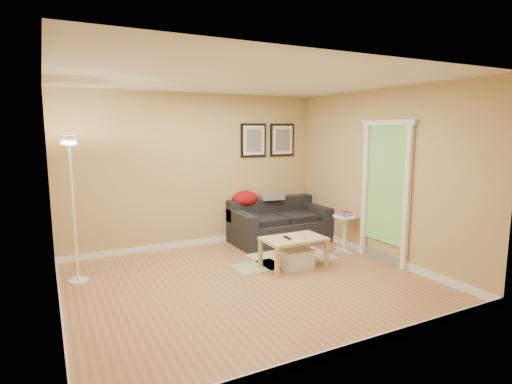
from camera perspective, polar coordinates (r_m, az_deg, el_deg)
floor at (r=5.56m, az=-1.03°, el=-12.37°), size 4.50×4.50×0.00m
ceiling at (r=5.22m, az=-1.11°, el=15.33°), size 4.50×4.50×0.00m
wall_back at (r=7.07m, az=-8.28°, el=2.94°), size 4.50×0.00×4.50m
wall_front at (r=3.57m, az=13.30°, el=-2.77°), size 4.50×0.00×4.50m
wall_left at (r=4.70m, az=-26.48°, el=-0.74°), size 0.00×4.00×4.00m
wall_right at (r=6.54m, az=16.91°, el=2.20°), size 0.00×4.00×4.00m
baseboard_back at (r=7.29m, az=-8.04°, el=-6.89°), size 4.50×0.02×0.10m
baseboard_front at (r=4.02m, az=12.54°, el=-20.51°), size 4.50×0.02×0.10m
baseboard_left at (r=5.04m, az=-25.37°, el=-14.90°), size 0.02×4.00×0.10m
baseboard_right at (r=6.78m, az=16.38°, el=-8.36°), size 0.02×4.00×0.10m
sofa at (r=7.37m, az=3.31°, el=-4.04°), size 1.70×0.90×0.75m
red_throw at (r=7.34m, az=-1.53°, el=-0.94°), size 0.48×0.36×0.28m
plaid_throw at (r=7.51m, az=2.19°, el=-0.64°), size 0.45×0.32×0.10m
framed_print_left at (r=7.44m, az=-0.36°, el=7.17°), size 0.50×0.04×0.60m
framed_print_right at (r=7.73m, az=3.64°, el=7.21°), size 0.50×0.04×0.60m
area_rug at (r=6.60m, az=4.99°, el=-8.91°), size 1.25×0.85×0.01m
green_runner at (r=6.11m, az=0.20°, el=-10.32°), size 0.70×0.50×0.01m
coffee_table at (r=6.05m, az=5.22°, el=-8.37°), size 1.01×0.75×0.45m
remote_control at (r=5.93m, az=4.36°, el=-6.34°), size 0.06×0.16×0.02m
tape_roll at (r=5.95m, az=6.55°, el=-6.29°), size 0.07×0.07×0.03m
storage_bin at (r=6.06m, az=5.59°, el=-9.18°), size 0.46×0.34×0.28m
side_table at (r=6.95m, az=12.16°, el=-5.64°), size 0.39×0.39×0.60m
book_stack at (r=6.90m, az=12.25°, el=-2.89°), size 0.19×0.23×0.07m
floor_lamp at (r=5.80m, az=-23.96°, el=-2.86°), size 0.25×0.25×1.93m
doorway at (r=6.43m, az=17.41°, el=-0.39°), size 0.12×1.01×2.13m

